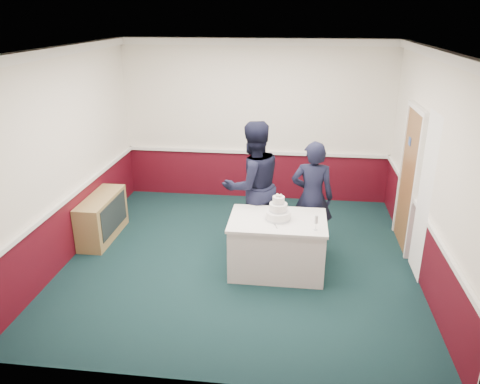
# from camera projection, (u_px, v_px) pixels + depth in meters

# --- Properties ---
(ground) EXTENTS (5.00, 5.00, 0.00)m
(ground) POSITION_uv_depth(u_px,v_px,m) (240.00, 258.00, 6.95)
(ground) COLOR #132A2F
(ground) RESTS_ON ground
(room_shell) EXTENTS (5.00, 5.00, 3.00)m
(room_shell) POSITION_uv_depth(u_px,v_px,m) (250.00, 119.00, 6.79)
(room_shell) COLOR white
(room_shell) RESTS_ON ground
(sideboard) EXTENTS (0.41, 1.20, 0.70)m
(sideboard) POSITION_uv_depth(u_px,v_px,m) (102.00, 217.00, 7.48)
(sideboard) COLOR tan
(sideboard) RESTS_ON ground
(cake_table) EXTENTS (1.32, 0.92, 0.79)m
(cake_table) POSITION_uv_depth(u_px,v_px,m) (277.00, 245.00, 6.50)
(cake_table) COLOR white
(cake_table) RESTS_ON ground
(wedding_cake) EXTENTS (0.35, 0.35, 0.36)m
(wedding_cake) POSITION_uv_depth(u_px,v_px,m) (278.00, 212.00, 6.32)
(wedding_cake) COLOR white
(wedding_cake) RESTS_ON cake_table
(cake_knife) EXTENTS (0.09, 0.21, 0.00)m
(cake_knife) POSITION_uv_depth(u_px,v_px,m) (275.00, 225.00, 6.18)
(cake_knife) COLOR silver
(cake_knife) RESTS_ON cake_table
(champagne_flute) EXTENTS (0.05, 0.05, 0.21)m
(champagne_flute) POSITION_uv_depth(u_px,v_px,m) (316.00, 220.00, 5.99)
(champagne_flute) COLOR silver
(champagne_flute) RESTS_ON cake_table
(person_man) EXTENTS (1.21, 1.14, 1.97)m
(person_man) POSITION_uv_depth(u_px,v_px,m) (253.00, 186.00, 7.01)
(person_man) COLOR black
(person_man) RESTS_ON ground
(person_woman) EXTENTS (0.65, 0.45, 1.72)m
(person_woman) POSITION_uv_depth(u_px,v_px,m) (312.00, 198.00, 6.90)
(person_woman) COLOR black
(person_woman) RESTS_ON ground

